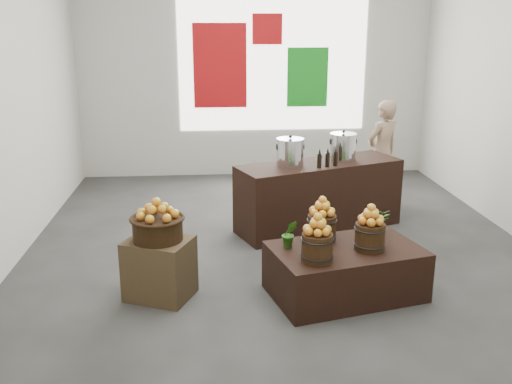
{
  "coord_description": "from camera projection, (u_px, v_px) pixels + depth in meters",
  "views": [
    {
      "loc": [
        -0.81,
        -6.37,
        2.58
      ],
      "look_at": [
        -0.31,
        -0.4,
        0.81
      ],
      "focal_mm": 40.0,
      "sensor_mm": 36.0,
      "label": 1
    }
  ],
  "objects": [
    {
      "name": "counter",
      "position": [
        319.0,
        196.0,
        7.39
      ],
      "size": [
        2.25,
        1.41,
        0.88
      ],
      "primitive_type": "cube",
      "rotation": [
        0.0,
        0.0,
        0.37
      ],
      "color": "black",
      "rests_on": "ground"
    },
    {
      "name": "shopper",
      "position": [
        382.0,
        153.0,
        8.33
      ],
      "size": [
        0.67,
        0.6,
        1.54
      ],
      "primitive_type": "imported",
      "rotation": [
        0.0,
        0.0,
        3.67
      ],
      "color": "#8B6F55",
      "rests_on": "ground"
    },
    {
      "name": "wicker_basket",
      "position": [
        158.0,
        229.0,
        5.42
      ],
      "size": [
        0.48,
        0.48,
        0.22
      ],
      "primitive_type": "cylinder",
      "color": "black",
      "rests_on": "crate"
    },
    {
      "name": "apples_in_bucket_rear",
      "position": [
        322.0,
        206.0,
        5.62
      ],
      "size": [
        0.21,
        0.21,
        0.19
      ],
      "primitive_type": null,
      "color": "#AE051D",
      "rests_on": "apple_bucket_rear"
    },
    {
      "name": "apples_in_bucket_front_right",
      "position": [
        371.0,
        214.0,
        5.38
      ],
      "size": [
        0.21,
        0.21,
        0.19
      ],
      "primitive_type": null,
      "color": "#AE051D",
      "rests_on": "apple_bucket_front_right"
    },
    {
      "name": "apples_in_basket",
      "position": [
        157.0,
        208.0,
        5.37
      ],
      "size": [
        0.37,
        0.37,
        0.2
      ],
      "primitive_type": null,
      "color": "#AE051D",
      "rests_on": "wicker_basket"
    },
    {
      "name": "deco_green_right",
      "position": [
        307.0,
        77.0,
        9.79
      ],
      "size": [
        0.7,
        0.04,
        1.0
      ],
      "primitive_type": "cube",
      "color": "#137D19",
      "rests_on": "back_wall"
    },
    {
      "name": "back_wall",
      "position": [
        255.0,
        60.0,
        9.66
      ],
      "size": [
        6.0,
        0.04,
        4.0
      ],
      "primitive_type": "cube",
      "color": "#B5B3A7",
      "rests_on": "ground"
    },
    {
      "name": "display_table",
      "position": [
        345.0,
        271.0,
        5.6
      ],
      "size": [
        1.6,
        1.2,
        0.49
      ],
      "primitive_type": "cube",
      "rotation": [
        0.0,
        0.0,
        0.25
      ],
      "color": "black",
      "rests_on": "ground"
    },
    {
      "name": "ground",
      "position": [
        279.0,
        246.0,
        6.89
      ],
      "size": [
        7.0,
        7.0,
        0.0
      ],
      "primitive_type": "plane",
      "color": "#3C3D3A",
      "rests_on": "ground"
    },
    {
      "name": "back_opening",
      "position": [
        273.0,
        60.0,
        9.67
      ],
      "size": [
        3.2,
        0.02,
        2.4
      ],
      "primitive_type": "cube",
      "color": "white",
      "rests_on": "back_wall"
    },
    {
      "name": "oil_cruets",
      "position": [
        330.0,
        157.0,
        7.05
      ],
      "size": [
        0.24,
        0.14,
        0.24
      ],
      "primitive_type": null,
      "rotation": [
        0.0,
        0.0,
        0.37
      ],
      "color": "black",
      "rests_on": "counter"
    },
    {
      "name": "deco_red_upper",
      "position": [
        267.0,
        29.0,
        9.51
      ],
      "size": [
        0.5,
        0.04,
        0.5
      ],
      "primitive_type": "cube",
      "color": "#A20C0F",
      "rests_on": "back_wall"
    },
    {
      "name": "stock_pot_center",
      "position": [
        343.0,
        148.0,
        7.36
      ],
      "size": [
        0.33,
        0.33,
        0.33
      ],
      "primitive_type": "cylinder",
      "color": "silver",
      "rests_on": "counter"
    },
    {
      "name": "deco_red_left",
      "position": [
        220.0,
        66.0,
        9.62
      ],
      "size": [
        0.9,
        0.04,
        1.4
      ],
      "primitive_type": "cube",
      "color": "#A20C0F",
      "rests_on": "back_wall"
    },
    {
      "name": "apple_bucket_rear",
      "position": [
        322.0,
        228.0,
        5.69
      ],
      "size": [
        0.29,
        0.29,
        0.26
      ],
      "primitive_type": "cylinder",
      "color": "#311D0D",
      "rests_on": "display_table"
    },
    {
      "name": "stock_pot_left",
      "position": [
        290.0,
        153.0,
        7.04
      ],
      "size": [
        0.33,
        0.33,
        0.33
      ],
      "primitive_type": "cylinder",
      "color": "silver",
      "rests_on": "counter"
    },
    {
      "name": "apples_in_bucket_front_left",
      "position": [
        318.0,
        224.0,
        5.12
      ],
      "size": [
        0.21,
        0.21,
        0.19
      ],
      "primitive_type": null,
      "color": "#AE051D",
      "rests_on": "apple_bucket_front_left"
    },
    {
      "name": "apple_bucket_front_right",
      "position": [
        370.0,
        237.0,
        5.45
      ],
      "size": [
        0.29,
        0.29,
        0.26
      ],
      "primitive_type": "cylinder",
      "color": "#311D0D",
      "rests_on": "display_table"
    },
    {
      "name": "herb_garnish_left",
      "position": [
        290.0,
        234.0,
        5.51
      ],
      "size": [
        0.16,
        0.13,
        0.28
      ],
      "primitive_type": "imported",
      "rotation": [
        0.0,
        0.0,
        0.03
      ],
      "color": "#245D13",
      "rests_on": "display_table"
    },
    {
      "name": "crate",
      "position": [
        160.0,
        268.0,
        5.54
      ],
      "size": [
        0.74,
        0.68,
        0.6
      ],
      "primitive_type": "cube",
      "rotation": [
        0.0,
        0.0,
        -0.41
      ],
      "color": "brown",
      "rests_on": "ground"
    },
    {
      "name": "apple_bucket_front_left",
      "position": [
        317.0,
        248.0,
        5.19
      ],
      "size": [
        0.29,
        0.29,
        0.26
      ],
      "primitive_type": "cylinder",
      "color": "#311D0D",
      "rests_on": "display_table"
    },
    {
      "name": "herb_garnish_right",
      "position": [
        376.0,
        222.0,
        5.82
      ],
      "size": [
        0.28,
        0.25,
        0.3
      ],
      "primitive_type": "imported",
      "rotation": [
        0.0,
        0.0,
        0.07
      ],
      "color": "#245D13",
      "rests_on": "display_table"
    }
  ]
}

